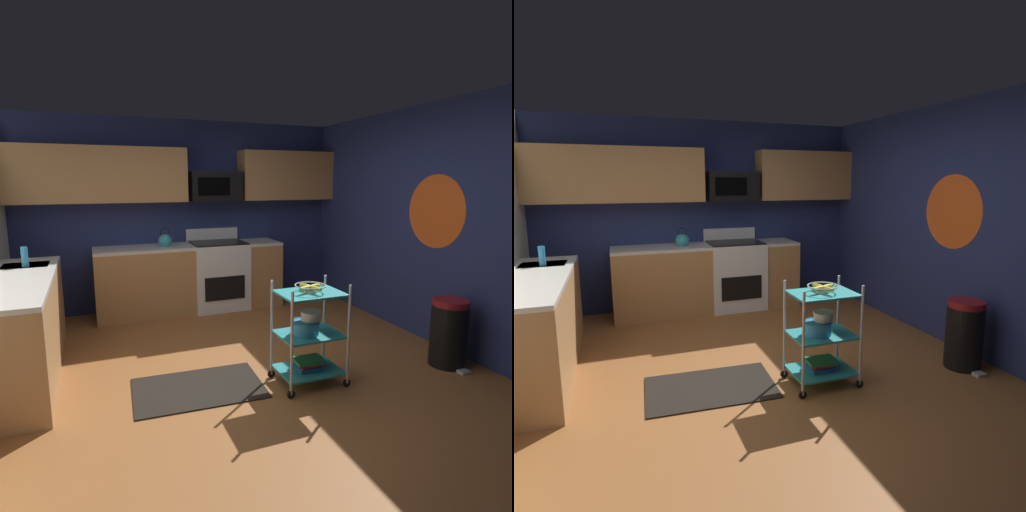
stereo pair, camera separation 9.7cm
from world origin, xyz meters
The scene contains 17 objects.
floor centered at (0.00, 0.00, -0.02)m, with size 4.40×4.80×0.04m, color #995B2D.
wall_back centered at (0.00, 2.43, 1.30)m, with size 4.52×0.06×2.60m, color navy.
wall_right centered at (2.23, 0.00, 1.30)m, with size 0.06×4.80×2.60m, color navy.
wall_flower_decal centered at (2.20, 0.01, 1.45)m, with size 0.79×0.79×0.00m, color #E5591E.
counter_run centered at (-0.89, 1.47, 0.46)m, with size 3.45×2.74×0.92m.
oven_range centered at (0.38, 2.10, 0.48)m, with size 0.76×0.65×1.10m.
upper_cabinets centered at (-0.09, 2.24, 1.85)m, with size 4.40×0.33×0.70m.
microwave centered at (0.38, 2.21, 1.70)m, with size 0.70×0.39×0.40m.
rolling_cart centered at (0.47, -0.39, 0.45)m, with size 0.61×0.43×0.91m.
fruit_bowl centered at (0.47, -0.39, 0.88)m, with size 0.27×0.27×0.07m.
mixing_bowl_large centered at (0.43, -0.39, 0.52)m, with size 0.25×0.25×0.11m.
mixing_bowl_small centered at (0.48, -0.38, 0.62)m, with size 0.18×0.18×0.08m.
book_stack centered at (0.47, -0.39, 0.18)m, with size 0.27×0.20×0.09m.
kettle centered at (-0.34, 2.10, 1.00)m, with size 0.21×0.18×0.26m.
dish_soap_bottle centered at (-1.89, 1.26, 1.02)m, with size 0.06×0.06×0.20m, color #2D8CBF.
trash_can centered at (1.90, -0.57, 0.33)m, with size 0.34×0.42×0.66m.
floor_rug centered at (-0.47, -0.14, 0.01)m, with size 1.10×0.70×0.01m, color black.
Camera 1 is at (-1.26, -3.45, 1.77)m, focal length 29.34 mm.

